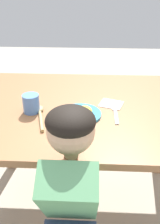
{
  "coord_description": "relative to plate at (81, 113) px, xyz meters",
  "views": [
    {
      "loc": [
        0.04,
        -1.17,
        1.37
      ],
      "look_at": [
        -0.01,
        -0.11,
        0.77
      ],
      "focal_mm": 40.01,
      "sensor_mm": 36.0,
      "label": 1
    }
  ],
  "objects": [
    {
      "name": "drinking_cup",
      "position": [
        -0.25,
        0.03,
        0.03
      ],
      "size": [
        0.08,
        0.08,
        0.09
      ],
      "primitive_type": "cylinder",
      "color": "#5381CC",
      "rests_on": "dining_table"
    },
    {
      "name": "napkin",
      "position": [
        0.15,
        0.13,
        -0.01
      ],
      "size": [
        0.14,
        0.13,
        0.0
      ],
      "primitive_type": "cube",
      "rotation": [
        0.0,
        0.0,
        -0.34
      ],
      "color": "white",
      "rests_on": "dining_table"
    },
    {
      "name": "dining_table",
      "position": [
        0.0,
        0.11,
        -0.12
      ],
      "size": [
        1.35,
        0.92,
        0.75
      ],
      "color": "#90603C",
      "rests_on": "ground_plane"
    },
    {
      "name": "person",
      "position": [
        -0.02,
        -0.43,
        -0.23
      ],
      "size": [
        0.2,
        0.45,
        0.97
      ],
      "color": "#374468",
      "rests_on": "ground_plane"
    },
    {
      "name": "plate",
      "position": [
        0.0,
        0.0,
        0.0
      ],
      "size": [
        0.21,
        0.21,
        0.06
      ],
      "color": "teal",
      "rests_on": "dining_table"
    },
    {
      "name": "ground_plane",
      "position": [
        0.0,
        0.11,
        -0.77
      ],
      "size": [
        8.0,
        8.0,
        0.0
      ],
      "primitive_type": "plane",
      "color": "#ABA28F"
    },
    {
      "name": "spoon",
      "position": [
        -0.2,
        -0.01,
        -0.01
      ],
      "size": [
        0.08,
        0.23,
        0.02
      ],
      "rotation": [
        0.0,
        0.0,
        1.82
      ],
      "color": "tan",
      "rests_on": "dining_table"
    },
    {
      "name": "fork",
      "position": [
        0.17,
        0.03,
        -0.01
      ],
      "size": [
        0.03,
        0.21,
        0.01
      ],
      "rotation": [
        0.0,
        0.0,
        1.56
      ],
      "color": "silver",
      "rests_on": "dining_table"
    }
  ]
}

